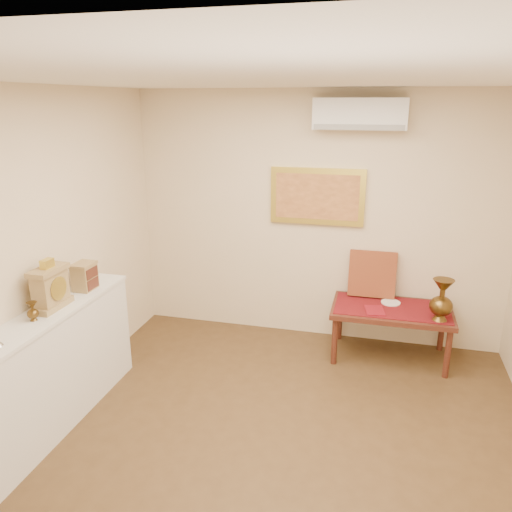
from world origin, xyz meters
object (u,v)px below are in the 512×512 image
(brass_urn_tall, at_px, (442,296))
(low_table, at_px, (391,314))
(mantel_clock, at_px, (50,288))
(wooden_chest, at_px, (85,276))
(display_ledge, at_px, (48,372))

(brass_urn_tall, bearing_deg, low_table, 155.36)
(mantel_clock, bearing_deg, wooden_chest, 86.87)
(brass_urn_tall, height_order, display_ledge, brass_urn_tall)
(display_ledge, height_order, low_table, display_ledge)
(display_ledge, relative_size, wooden_chest, 8.28)
(wooden_chest, relative_size, low_table, 0.20)
(mantel_clock, bearing_deg, brass_urn_tall, 25.94)
(brass_urn_tall, xyz_separation_m, low_table, (-0.44, 0.20, -0.32))
(mantel_clock, bearing_deg, display_ledge, -88.97)
(display_ledge, distance_m, mantel_clock, 0.68)
(display_ledge, bearing_deg, brass_urn_tall, 28.32)
(low_table, bearing_deg, brass_urn_tall, -24.64)
(brass_urn_tall, relative_size, display_ledge, 0.25)
(wooden_chest, bearing_deg, brass_urn_tall, 19.28)
(mantel_clock, xyz_separation_m, wooden_chest, (0.02, 0.43, -0.05))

